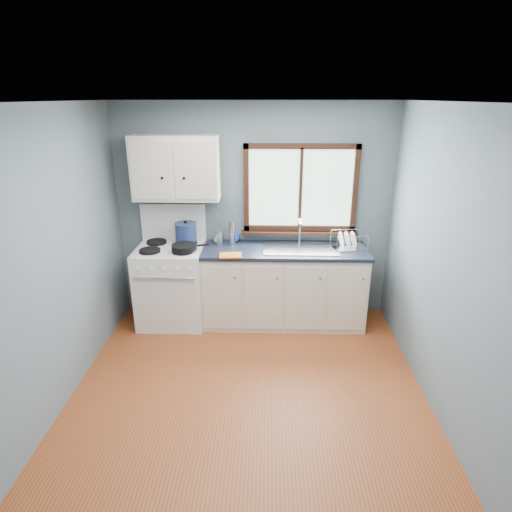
{
  "coord_description": "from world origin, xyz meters",
  "views": [
    {
      "loc": [
        0.16,
        -3.07,
        2.54
      ],
      "look_at": [
        0.05,
        0.9,
        1.05
      ],
      "focal_mm": 30.0,
      "sensor_mm": 36.0,
      "label": 1
    }
  ],
  "objects_px": {
    "gas_range": "(172,283)",
    "thermos": "(232,233)",
    "dish_rack": "(348,244)",
    "utensil_crock": "(219,238)",
    "sink": "(300,254)",
    "skillet": "(184,247)",
    "stockpot": "(186,232)",
    "base_cabinets": "(283,290)"
  },
  "relations": [
    {
      "from": "gas_range",
      "to": "thermos",
      "type": "distance_m",
      "value": 0.91
    },
    {
      "from": "dish_rack",
      "to": "utensil_crock",
      "type": "bearing_deg",
      "value": 167.83
    },
    {
      "from": "sink",
      "to": "skillet",
      "type": "xyz_separation_m",
      "value": [
        -1.28,
        -0.16,
        0.13
      ]
    },
    {
      "from": "stockpot",
      "to": "base_cabinets",
      "type": "bearing_deg",
      "value": -6.32
    },
    {
      "from": "gas_range",
      "to": "dish_rack",
      "type": "xyz_separation_m",
      "value": [
        2.03,
        0.07,
        0.48
      ]
    },
    {
      "from": "base_cabinets",
      "to": "stockpot",
      "type": "height_order",
      "value": "stockpot"
    },
    {
      "from": "gas_range",
      "to": "utensil_crock",
      "type": "distance_m",
      "value": 0.76
    },
    {
      "from": "dish_rack",
      "to": "gas_range",
      "type": "bearing_deg",
      "value": 173.66
    },
    {
      "from": "base_cabinets",
      "to": "thermos",
      "type": "distance_m",
      "value": 0.9
    },
    {
      "from": "gas_range",
      "to": "sink",
      "type": "relative_size",
      "value": 1.62
    },
    {
      "from": "skillet",
      "to": "base_cabinets",
      "type": "bearing_deg",
      "value": -11.4
    },
    {
      "from": "sink",
      "to": "skillet",
      "type": "relative_size",
      "value": 1.91
    },
    {
      "from": "gas_range",
      "to": "utensil_crock",
      "type": "xyz_separation_m",
      "value": [
        0.55,
        0.17,
        0.5
      ]
    },
    {
      "from": "stockpot",
      "to": "utensil_crock",
      "type": "distance_m",
      "value": 0.39
    },
    {
      "from": "thermos",
      "to": "utensil_crock",
      "type": "bearing_deg",
      "value": 173.76
    },
    {
      "from": "base_cabinets",
      "to": "skillet",
      "type": "height_order",
      "value": "skillet"
    },
    {
      "from": "gas_range",
      "to": "utensil_crock",
      "type": "bearing_deg",
      "value": 17.15
    },
    {
      "from": "gas_range",
      "to": "dish_rack",
      "type": "distance_m",
      "value": 2.08
    },
    {
      "from": "skillet",
      "to": "thermos",
      "type": "bearing_deg",
      "value": 10.93
    },
    {
      "from": "utensil_crock",
      "to": "stockpot",
      "type": "bearing_deg",
      "value": -176.24
    },
    {
      "from": "utensil_crock",
      "to": "skillet",
      "type": "bearing_deg",
      "value": -137.98
    },
    {
      "from": "stockpot",
      "to": "dish_rack",
      "type": "bearing_deg",
      "value": -2.31
    },
    {
      "from": "thermos",
      "to": "sink",
      "type": "bearing_deg",
      "value": -9.75
    },
    {
      "from": "sink",
      "to": "stockpot",
      "type": "xyz_separation_m",
      "value": [
        -1.32,
        0.13,
        0.21
      ]
    },
    {
      "from": "base_cabinets",
      "to": "sink",
      "type": "xyz_separation_m",
      "value": [
        0.18,
        -0.0,
        0.45
      ]
    },
    {
      "from": "sink",
      "to": "thermos",
      "type": "distance_m",
      "value": 0.82
    },
    {
      "from": "stockpot",
      "to": "thermos",
      "type": "distance_m",
      "value": 0.53
    },
    {
      "from": "gas_range",
      "to": "base_cabinets",
      "type": "bearing_deg",
      "value": 0.82
    },
    {
      "from": "sink",
      "to": "stockpot",
      "type": "bearing_deg",
      "value": 174.52
    },
    {
      "from": "sink",
      "to": "base_cabinets",
      "type": "bearing_deg",
      "value": 179.87
    },
    {
      "from": "skillet",
      "to": "utensil_crock",
      "type": "distance_m",
      "value": 0.47
    },
    {
      "from": "utensil_crock",
      "to": "dish_rack",
      "type": "height_order",
      "value": "utensil_crock"
    },
    {
      "from": "gas_range",
      "to": "stockpot",
      "type": "xyz_separation_m",
      "value": [
        0.17,
        0.14,
        0.58
      ]
    },
    {
      "from": "sink",
      "to": "dish_rack",
      "type": "distance_m",
      "value": 0.56
    },
    {
      "from": "sink",
      "to": "utensil_crock",
      "type": "relative_size",
      "value": 2.3
    },
    {
      "from": "skillet",
      "to": "stockpot",
      "type": "relative_size",
      "value": 1.4
    },
    {
      "from": "stockpot",
      "to": "dish_rack",
      "type": "distance_m",
      "value": 1.86
    },
    {
      "from": "gas_range",
      "to": "base_cabinets",
      "type": "xyz_separation_m",
      "value": [
        1.31,
        0.02,
        -0.08
      ]
    },
    {
      "from": "sink",
      "to": "dish_rack",
      "type": "relative_size",
      "value": 2.06
    },
    {
      "from": "gas_range",
      "to": "stockpot",
      "type": "distance_m",
      "value": 0.62
    },
    {
      "from": "gas_range",
      "to": "thermos",
      "type": "xyz_separation_m",
      "value": [
        0.7,
        0.15,
        0.57
      ]
    },
    {
      "from": "base_cabinets",
      "to": "thermos",
      "type": "height_order",
      "value": "thermos"
    }
  ]
}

